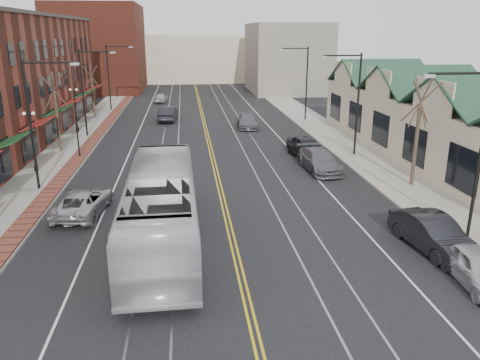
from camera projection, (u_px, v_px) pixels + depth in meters
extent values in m
plane|color=black|center=(253.00, 328.00, 16.02)|extent=(160.00, 160.00, 0.00)
cube|color=gray|center=(48.00, 172.00, 33.59)|extent=(4.00, 120.00, 0.15)
cube|color=gray|center=(369.00, 161.00, 36.27)|extent=(4.00, 120.00, 0.15)
cube|color=#C5B498|center=(446.00, 131.00, 36.26)|extent=(8.00, 36.00, 4.60)
cube|color=maroon|center=(99.00, 48.00, 78.36)|extent=(14.00, 18.00, 14.00)
cube|color=#C5B498|center=(193.00, 58.00, 95.10)|extent=(22.00, 14.00, 9.00)
cube|color=slate|center=(287.00, 58.00, 77.55)|extent=(12.00, 16.00, 11.00)
cylinder|color=black|center=(31.00, 126.00, 28.62)|extent=(0.16, 0.16, 8.00)
cylinder|color=black|center=(48.00, 62.00, 27.64)|extent=(3.00, 0.12, 0.12)
cube|color=#999999|center=(75.00, 64.00, 27.84)|extent=(0.50, 0.25, 0.15)
cylinder|color=black|center=(83.00, 94.00, 43.77)|extent=(0.16, 0.16, 8.00)
cylinder|color=black|center=(96.00, 51.00, 42.78)|extent=(3.00, 0.12, 0.12)
cube|color=#999999|center=(113.00, 53.00, 42.98)|extent=(0.50, 0.25, 0.15)
cylinder|color=black|center=(109.00, 78.00, 58.91)|extent=(0.16, 0.16, 8.00)
cylinder|color=black|center=(118.00, 46.00, 57.92)|extent=(3.00, 0.12, 0.12)
cube|color=#999999|center=(131.00, 47.00, 58.12)|extent=(0.50, 0.25, 0.15)
cylinder|color=black|center=(480.00, 156.00, 21.73)|extent=(0.16, 0.16, 8.00)
cylinder|color=black|center=(461.00, 73.00, 20.41)|extent=(3.00, 0.12, 0.12)
cube|color=#999999|center=(429.00, 76.00, 20.27)|extent=(0.50, 0.25, 0.15)
cylinder|color=black|center=(358.00, 105.00, 36.87)|extent=(0.16, 0.16, 8.00)
cylinder|color=black|center=(343.00, 56.00, 35.55)|extent=(3.00, 0.12, 0.12)
cube|color=#999999|center=(323.00, 57.00, 35.41)|extent=(0.50, 0.25, 0.15)
cylinder|color=black|center=(307.00, 84.00, 52.01)|extent=(0.16, 0.16, 8.00)
cylinder|color=black|center=(295.00, 48.00, 50.69)|extent=(3.00, 0.12, 0.12)
cube|color=#999999|center=(281.00, 49.00, 50.55)|extent=(0.50, 0.25, 0.15)
cylinder|color=black|center=(36.00, 168.00, 33.42)|extent=(0.28, 0.28, 0.40)
cylinder|color=black|center=(33.00, 144.00, 32.87)|extent=(0.14, 0.14, 4.00)
cube|color=black|center=(29.00, 116.00, 32.26)|extent=(0.60, 0.06, 0.06)
sphere|color=white|center=(24.00, 114.00, 32.18)|extent=(0.24, 0.24, 0.24)
sphere|color=white|center=(33.00, 113.00, 32.25)|extent=(0.24, 0.24, 0.24)
cylinder|color=black|center=(78.00, 130.00, 46.66)|extent=(0.28, 0.28, 0.40)
cylinder|color=black|center=(76.00, 112.00, 46.12)|extent=(0.14, 0.14, 4.00)
cube|color=black|center=(74.00, 91.00, 45.51)|extent=(0.60, 0.06, 0.06)
sphere|color=white|center=(70.00, 90.00, 45.43)|extent=(0.24, 0.24, 0.24)
sphere|color=white|center=(77.00, 90.00, 45.50)|extent=(0.24, 0.24, 0.24)
cylinder|color=#382B21|center=(58.00, 122.00, 38.44)|extent=(0.24, 0.24, 4.90)
cylinder|color=#382B21|center=(54.00, 91.00, 37.67)|extent=(0.58, 1.37, 2.90)
cylinder|color=#382B21|center=(54.00, 91.00, 37.67)|extent=(1.60, 0.66, 2.78)
cylinder|color=#382B21|center=(54.00, 91.00, 37.67)|extent=(0.53, 1.23, 2.96)
cylinder|color=#382B21|center=(54.00, 91.00, 37.67)|extent=(1.69, 1.03, 2.64)
cylinder|color=#382B21|center=(54.00, 91.00, 37.67)|extent=(1.78, 1.29, 2.48)
cylinder|color=#382B21|center=(93.00, 98.00, 53.64)|extent=(0.24, 0.24, 4.55)
cylinder|color=#382B21|center=(91.00, 77.00, 52.92)|extent=(0.55, 1.28, 2.69)
cylinder|color=#382B21|center=(91.00, 77.00, 52.92)|extent=(1.49, 0.62, 2.58)
cylinder|color=#382B21|center=(91.00, 77.00, 52.92)|extent=(0.50, 1.15, 2.75)
cylinder|color=#382B21|center=(91.00, 77.00, 52.92)|extent=(1.57, 0.97, 2.45)
cylinder|color=#382B21|center=(91.00, 77.00, 52.92)|extent=(1.66, 1.20, 2.30)
cylinder|color=#382B21|center=(416.00, 145.00, 29.83)|extent=(0.24, 0.24, 5.25)
cylinder|color=#382B21|center=(421.00, 102.00, 29.00)|extent=(0.61, 1.46, 3.10)
cylinder|color=#382B21|center=(421.00, 102.00, 29.00)|extent=(1.70, 0.70, 2.97)
cylinder|color=#382B21|center=(421.00, 102.00, 29.00)|extent=(0.56, 1.31, 3.17)
cylinder|color=#382B21|center=(421.00, 102.00, 29.00)|extent=(1.80, 1.10, 2.82)
cylinder|color=#382B21|center=(421.00, 102.00, 29.00)|extent=(1.90, 1.37, 2.65)
cylinder|color=black|center=(78.00, 137.00, 37.02)|extent=(0.12, 0.12, 3.20)
imported|color=black|center=(75.00, 115.00, 36.49)|extent=(0.18, 0.15, 0.90)
imported|color=silver|center=(162.00, 207.00, 21.88)|extent=(3.25, 13.22, 3.67)
imported|color=#A3A4AA|center=(83.00, 202.00, 25.82)|extent=(2.95, 5.31, 1.41)
imported|color=#B4B5BC|center=(478.00, 268.00, 18.58)|extent=(1.97, 4.32, 1.44)
imported|color=black|center=(433.00, 234.00, 21.51)|extent=(2.36, 5.14, 1.63)
imported|color=#5C5C63|center=(319.00, 160.00, 33.89)|extent=(2.48, 5.41, 1.53)
imported|color=black|center=(306.00, 147.00, 37.42)|extent=(2.66, 5.24, 1.71)
imported|color=black|center=(168.00, 114.00, 52.89)|extent=(2.27, 5.15, 1.64)
imported|color=#5B5C62|center=(247.00, 121.00, 49.17)|extent=(2.29, 4.99, 1.41)
imported|color=#A4A6AB|center=(161.00, 98.00, 66.62)|extent=(1.99, 4.12, 1.36)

